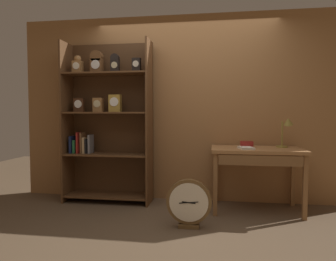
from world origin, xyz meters
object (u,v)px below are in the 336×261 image
object	(u,v)px
bookshelf	(106,120)
desk_lamp	(286,129)
round_clock_large	(189,203)
workbench	(257,156)
toolbox_small	(247,144)
open_repair_manual	(246,148)

from	to	relation	value
bookshelf	desk_lamp	size ratio (longest dim) A/B	5.57
desk_lamp	round_clock_large	xyz separation A→B (m)	(-1.16, -0.81, -0.77)
round_clock_large	workbench	bearing A→B (deg)	41.20
bookshelf	toolbox_small	world-z (taller)	bookshelf
bookshelf	toolbox_small	bearing A→B (deg)	-2.93
open_repair_manual	round_clock_large	size ratio (longest dim) A/B	0.42
toolbox_small	workbench	bearing A→B (deg)	-29.87
open_repair_manual	round_clock_large	world-z (taller)	open_repair_manual
bookshelf	open_repair_manual	bearing A→B (deg)	-7.81
toolbox_small	open_repair_manual	xyz separation A→B (m)	(-0.02, -0.16, -0.03)
open_repair_manual	desk_lamp	bearing A→B (deg)	10.95
desk_lamp	toolbox_small	xyz separation A→B (m)	(-0.49, -0.05, -0.20)
bookshelf	round_clock_large	bearing A→B (deg)	-34.88
workbench	round_clock_large	bearing A→B (deg)	-138.80
workbench	open_repair_manual	world-z (taller)	open_repair_manual
bookshelf	workbench	size ratio (longest dim) A/B	1.98
workbench	desk_lamp	distance (m)	0.52
desk_lamp	workbench	bearing A→B (deg)	-161.80
workbench	round_clock_large	world-z (taller)	workbench
bookshelf	open_repair_manual	world-z (taller)	bookshelf
workbench	toolbox_small	bearing A→B (deg)	150.13
toolbox_small	round_clock_large	size ratio (longest dim) A/B	0.30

